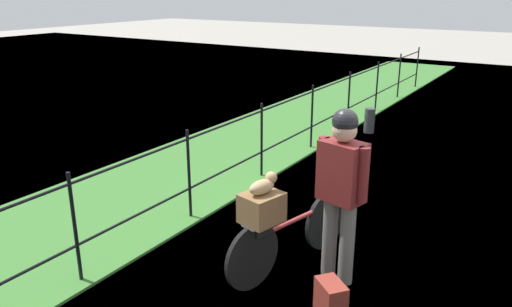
% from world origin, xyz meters
% --- Properties ---
extents(ground_plane, '(60.00, 60.00, 0.00)m').
position_xyz_m(ground_plane, '(0.00, 0.00, 0.00)').
color(ground_plane, gray).
extents(grass_strip, '(27.00, 2.40, 0.03)m').
position_xyz_m(grass_strip, '(0.00, 3.44, 0.01)').
color(grass_strip, '#38702D').
rests_on(grass_strip, ground).
extents(iron_fence, '(18.04, 0.04, 1.12)m').
position_xyz_m(iron_fence, '(0.00, 2.40, 0.65)').
color(iron_fence, black).
rests_on(iron_fence, ground).
extents(bicycle_main, '(1.70, 0.45, 0.64)m').
position_xyz_m(bicycle_main, '(-1.15, 0.84, 0.34)').
color(bicycle_main, black).
rests_on(bicycle_main, ground).
extents(wooden_crate, '(0.42, 0.37, 0.28)m').
position_xyz_m(wooden_crate, '(-1.54, 0.94, 0.78)').
color(wooden_crate, brown).
rests_on(wooden_crate, bicycle_main).
extents(terrier_dog, '(0.32, 0.20, 0.18)m').
position_xyz_m(terrier_dog, '(-1.51, 0.93, 0.99)').
color(terrier_dog, tan).
rests_on(terrier_dog, wooden_crate).
extents(cyclist_person, '(0.35, 0.53, 1.68)m').
position_xyz_m(cyclist_person, '(-1.08, 0.37, 1.00)').
color(cyclist_person, slate).
rests_on(cyclist_person, ground).
extents(backpack_on_paving, '(0.32, 0.33, 0.40)m').
position_xyz_m(backpack_on_paving, '(-1.77, 0.13, 0.20)').
color(backpack_on_paving, maroon).
rests_on(backpack_on_paving, ground).
extents(mooring_bollard, '(0.20, 0.20, 0.48)m').
position_xyz_m(mooring_bollard, '(3.96, 1.90, 0.24)').
color(mooring_bollard, '#38383D').
rests_on(mooring_bollard, ground).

